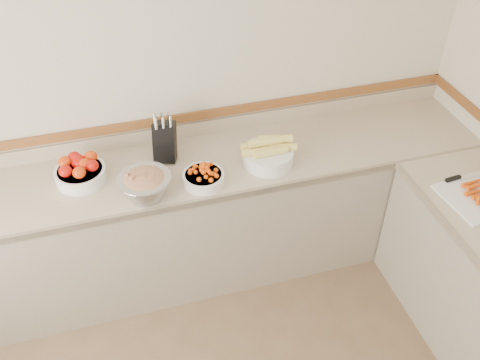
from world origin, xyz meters
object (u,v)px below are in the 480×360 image
object	(u,v)px
rhubarb_bowl	(145,185)
tomato_bowl	(80,171)
cherry_tomato_bowl	(203,177)
knife_block	(165,141)
corn_bowl	(268,153)

from	to	relation	value
rhubarb_bowl	tomato_bowl	bearing A→B (deg)	142.89
cherry_tomato_bowl	rhubarb_bowl	size ratio (longest dim) A/B	0.81
knife_block	corn_bowl	bearing A→B (deg)	-20.49
tomato_bowl	cherry_tomato_bowl	world-z (taller)	tomato_bowl
tomato_bowl	rhubarb_bowl	world-z (taller)	rhubarb_bowl
rhubarb_bowl	knife_block	bearing A→B (deg)	62.32
cherry_tomato_bowl	corn_bowl	world-z (taller)	corn_bowl
knife_block	cherry_tomato_bowl	distance (m)	0.35
knife_block	rhubarb_bowl	world-z (taller)	knife_block
knife_block	tomato_bowl	size ratio (longest dim) A/B	1.08
tomato_bowl	rhubarb_bowl	distance (m)	0.43
tomato_bowl	rhubarb_bowl	bearing A→B (deg)	-37.11
knife_block	corn_bowl	size ratio (longest dim) A/B	0.93
cherry_tomato_bowl	rhubarb_bowl	bearing A→B (deg)	-174.52
knife_block	corn_bowl	world-z (taller)	knife_block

